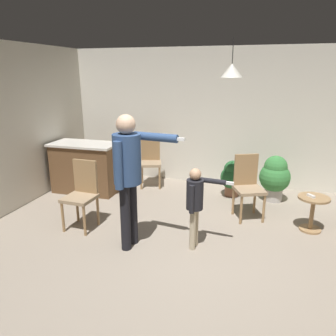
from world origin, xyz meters
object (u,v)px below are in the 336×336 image
at_px(dining_chair_by_counter, 248,184).
at_px(potted_plant_corner, 232,177).
at_px(dining_chair_near_wall, 82,192).
at_px(dining_chair_centre_back, 150,159).
at_px(person_child, 196,200).
at_px(spare_remote_on_table, 311,196).
at_px(potted_plant_by_wall, 275,176).
at_px(kitchen_counter, 86,167).
at_px(side_table_by_couch, 312,209).
at_px(person_adult, 128,168).

relative_size(dining_chair_by_counter, potted_plant_corner, 1.49).
relative_size(dining_chair_near_wall, dining_chair_centre_back, 1.00).
distance_m(person_child, dining_chair_centre_back, 2.59).
bearing_deg(dining_chair_near_wall, person_child, 178.23).
xyz_separation_m(dining_chair_centre_back, spare_remote_on_table, (2.85, -1.27, -0.01)).
relative_size(person_child, potted_plant_corner, 1.61).
bearing_deg(potted_plant_by_wall, person_child, -116.82).
bearing_deg(person_child, kitchen_counter, -115.97).
relative_size(side_table_by_couch, dining_chair_by_counter, 0.52).
distance_m(side_table_by_couch, potted_plant_corner, 1.67).
relative_size(dining_chair_near_wall, spare_remote_on_table, 7.69).
distance_m(dining_chair_by_counter, dining_chair_near_wall, 2.53).
relative_size(person_adult, spare_remote_on_table, 13.43).
xyz_separation_m(side_table_by_couch, potted_plant_by_wall, (-0.51, 1.07, 0.13)).
xyz_separation_m(potted_plant_corner, potted_plant_by_wall, (0.74, -0.04, 0.09)).
bearing_deg(potted_plant_corner, person_adult, -115.87).
height_order(potted_plant_corner, potted_plant_by_wall, potted_plant_by_wall).
relative_size(dining_chair_by_counter, potted_plant_by_wall, 1.21).
bearing_deg(spare_remote_on_table, person_child, -148.03).
bearing_deg(dining_chair_by_counter, person_adult, 20.21).
relative_size(dining_chair_near_wall, potted_plant_corner, 1.49).
relative_size(kitchen_counter, spare_remote_on_table, 9.69).
height_order(side_table_by_couch, dining_chair_near_wall, dining_chair_near_wall).
bearing_deg(dining_chair_centre_back, dining_chair_near_wall, 62.75).
height_order(dining_chair_by_counter, potted_plant_corner, dining_chair_by_counter).
bearing_deg(person_adult, spare_remote_on_table, 123.70).
relative_size(dining_chair_centre_back, potted_plant_corner, 1.49).
height_order(person_child, potted_plant_corner, person_child).
distance_m(kitchen_counter, dining_chair_by_counter, 3.05).
height_order(side_table_by_couch, spare_remote_on_table, spare_remote_on_table).
relative_size(kitchen_counter, potted_plant_corner, 1.88).
bearing_deg(potted_plant_corner, dining_chair_by_counter, -70.42).
bearing_deg(dining_chair_near_wall, spare_remote_on_table, -163.23).
bearing_deg(spare_remote_on_table, side_table_by_couch, 24.11).
xyz_separation_m(side_table_by_couch, potted_plant_corner, (-1.25, 1.11, 0.04)).
height_order(potted_plant_by_wall, spare_remote_on_table, potted_plant_by_wall).
relative_size(dining_chair_by_counter, dining_chair_near_wall, 1.00).
height_order(kitchen_counter, potted_plant_corner, kitchen_counter).
height_order(person_child, dining_chair_centre_back, person_child).
distance_m(potted_plant_corner, potted_plant_by_wall, 0.75).
distance_m(potted_plant_by_wall, spare_remote_on_table, 1.19).
bearing_deg(dining_chair_by_counter, dining_chair_near_wall, -0.08).
distance_m(dining_chair_by_counter, spare_remote_on_table, 0.93).
distance_m(dining_chair_by_counter, dining_chair_centre_back, 2.21).
height_order(kitchen_counter, person_adult, person_adult).
height_order(potted_plant_corner, spare_remote_on_table, potted_plant_corner).
relative_size(person_adult, person_child, 1.61).
bearing_deg(kitchen_counter, dining_chair_near_wall, -62.16).
bearing_deg(person_child, dining_chair_by_counter, 159.16).
distance_m(person_child, potted_plant_by_wall, 2.27).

